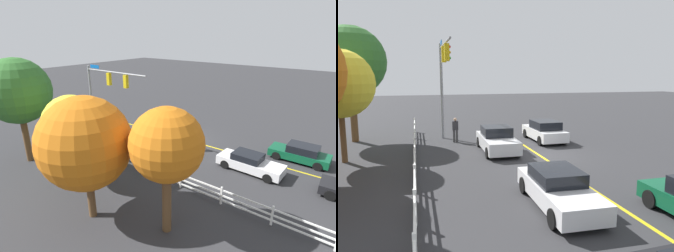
% 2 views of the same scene
% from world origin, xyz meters
% --- Properties ---
extents(ground_plane, '(120.00, 120.00, 0.00)m').
position_xyz_m(ground_plane, '(0.00, 0.00, 0.00)').
color(ground_plane, '#2D2D30').
extents(lane_center_stripe, '(28.00, 0.16, 0.01)m').
position_xyz_m(lane_center_stripe, '(-4.00, 0.00, 0.00)').
color(lane_center_stripe, gold).
rests_on(lane_center_stripe, ground_plane).
extents(signal_assembly, '(6.77, 0.38, 6.89)m').
position_xyz_m(signal_assembly, '(4.93, 4.91, 4.83)').
color(signal_assembly, gray).
rests_on(signal_assembly, ground_plane).
extents(car_0, '(4.67, 2.05, 1.51)m').
position_xyz_m(car_0, '(1.63, 2.11, 0.70)').
color(car_0, silver).
rests_on(car_0, ground_plane).
extents(car_1, '(4.67, 1.93, 1.32)m').
position_xyz_m(car_1, '(-7.11, 2.06, 0.64)').
color(car_1, silver).
rests_on(car_1, ground_plane).
extents(car_2, '(4.32, 1.92, 1.45)m').
position_xyz_m(car_2, '(3.84, -1.84, 0.70)').
color(car_2, silver).
rests_on(car_2, ground_plane).
extents(car_3, '(4.30, 1.86, 1.37)m').
position_xyz_m(car_3, '(-9.64, -1.80, 0.67)').
color(car_3, '#0C4C2D').
rests_on(car_3, ground_plane).
extents(pedestrian, '(0.30, 0.42, 1.69)m').
position_xyz_m(pedestrian, '(5.04, 4.21, 0.93)').
color(pedestrian, '#3F3F42').
rests_on(pedestrian, ground_plane).
extents(white_rail_fence, '(26.10, 0.10, 1.15)m').
position_xyz_m(white_rail_fence, '(-3.00, 6.91, 0.60)').
color(white_rail_fence, white).
rests_on(white_rail_fence, ground_plane).
extents(tree_0, '(3.57, 3.57, 5.92)m').
position_xyz_m(tree_0, '(1.33, 10.51, 4.13)').
color(tree_0, brown).
rests_on(tree_0, ground_plane).
extents(tree_1, '(4.75, 4.75, 6.67)m').
position_xyz_m(tree_1, '(-2.24, 12.08, 4.28)').
color(tree_1, brown).
rests_on(tree_1, ground_plane).
extents(tree_2, '(4.74, 4.74, 7.87)m').
position_xyz_m(tree_2, '(7.11, 10.90, 5.47)').
color(tree_2, brown).
rests_on(tree_2, ground_plane).
extents(tree_3, '(3.50, 3.50, 6.46)m').
position_xyz_m(tree_3, '(-6.13, 10.50, 4.66)').
color(tree_3, brown).
rests_on(tree_3, ground_plane).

